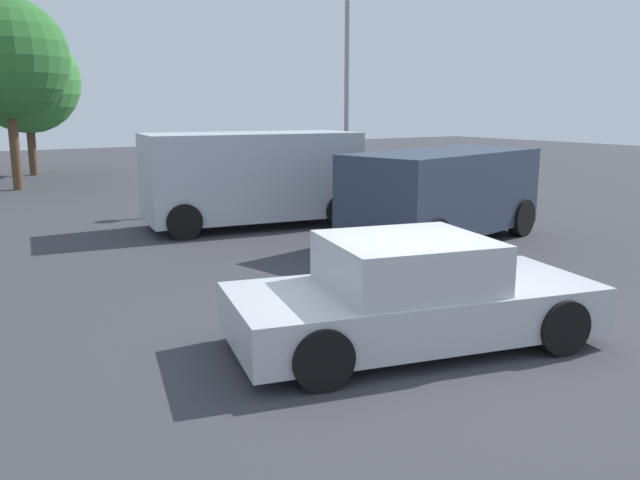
# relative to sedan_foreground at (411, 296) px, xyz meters

# --- Properties ---
(ground_plane) EXTENTS (80.00, 80.00, 0.00)m
(ground_plane) POSITION_rel_sedan_foreground_xyz_m (-0.02, -0.04, -0.58)
(ground_plane) COLOR #38383D
(sedan_foreground) EXTENTS (4.55, 2.72, 1.28)m
(sedan_foreground) POSITION_rel_sedan_foreground_xyz_m (0.00, 0.00, 0.00)
(sedan_foreground) COLOR #B7BABF
(sedan_foreground) RESTS_ON ground_plane
(van_white) EXTENTS (5.08, 2.75, 2.16)m
(van_white) POSITION_rel_sedan_foreground_xyz_m (1.99, 7.91, 0.58)
(van_white) COLOR #B2B7C1
(van_white) RESTS_ON ground_plane
(suv_dark) EXTENTS (4.85, 3.00, 1.86)m
(suv_dark) POSITION_rel_sedan_foreground_xyz_m (4.45, 4.22, 0.44)
(suv_dark) COLOR #2D384C
(suv_dark) RESTS_ON ground_plane
(light_post_near) EXTENTS (0.44, 0.44, 6.55)m
(light_post_near) POSITION_rel_sedan_foreground_xyz_m (6.27, 10.22, 3.85)
(light_post_near) COLOR gray
(light_post_near) RESTS_ON ground_plane
(tree_back_right) EXTENTS (3.94, 3.94, 6.26)m
(tree_back_right) POSITION_rel_sedan_foreground_xyz_m (-1.57, 18.21, 3.69)
(tree_back_right) COLOR brown
(tree_back_right) RESTS_ON ground_plane
(tree_far_right) EXTENTS (4.15, 4.15, 5.84)m
(tree_far_right) POSITION_rel_sedan_foreground_xyz_m (-0.26, 23.07, 3.17)
(tree_far_right) COLOR brown
(tree_far_right) RESTS_ON ground_plane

